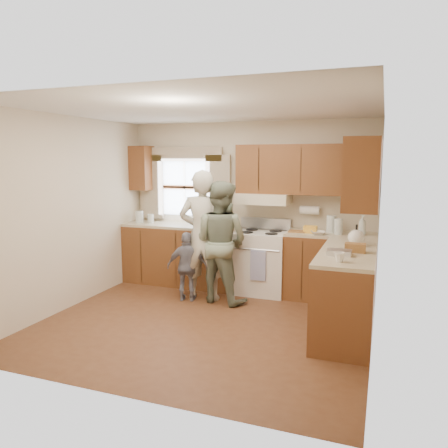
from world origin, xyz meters
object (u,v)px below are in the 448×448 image
at_px(woman_left, 203,235).
at_px(child, 187,267).
at_px(woman_right, 221,242).
at_px(stove, 261,261).

height_order(woman_left, child, woman_left).
distance_m(woman_left, woman_right, 0.28).
bearing_deg(woman_right, stove, -113.18).
bearing_deg(woman_right, woman_left, 12.10).
bearing_deg(woman_left, stove, -150.61).
bearing_deg(child, stove, -154.36).
distance_m(stove, woman_left, 1.00).
relative_size(stove, woman_right, 0.65).
bearing_deg(stove, child, -139.38).
relative_size(stove, woman_left, 0.59).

